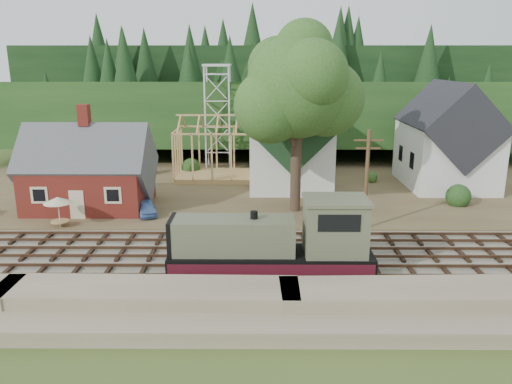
{
  "coord_description": "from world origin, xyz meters",
  "views": [
    {
      "loc": [
        -1.12,
        -31.44,
        13.05
      ],
      "look_at": [
        -1.36,
        6.0,
        3.0
      ],
      "focal_mm": 35.0,
      "sensor_mm": 36.0,
      "label": 1
    }
  ],
  "objects_px": {
    "locomotive": "(279,244)",
    "car_red": "(475,181)",
    "car_blue": "(146,208)",
    "patio_set": "(58,201)"
  },
  "relations": [
    {
      "from": "car_blue",
      "to": "car_red",
      "type": "bearing_deg",
      "value": -2.49
    },
    {
      "from": "locomotive",
      "to": "car_blue",
      "type": "height_order",
      "value": "locomotive"
    },
    {
      "from": "car_blue",
      "to": "car_red",
      "type": "xyz_separation_m",
      "value": [
        31.66,
        9.74,
        -0.06
      ]
    },
    {
      "from": "patio_set",
      "to": "locomotive",
      "type": "bearing_deg",
      "value": -26.88
    },
    {
      "from": "locomotive",
      "to": "patio_set",
      "type": "relative_size",
      "value": 5.06
    },
    {
      "from": "locomotive",
      "to": "car_red",
      "type": "distance_m",
      "value": 29.99
    },
    {
      "from": "car_red",
      "to": "patio_set",
      "type": "height_order",
      "value": "patio_set"
    },
    {
      "from": "locomotive",
      "to": "car_blue",
      "type": "relative_size",
      "value": 3.41
    },
    {
      "from": "car_red",
      "to": "patio_set",
      "type": "bearing_deg",
      "value": 105.66
    },
    {
      "from": "car_red",
      "to": "patio_set",
      "type": "xyz_separation_m",
      "value": [
        -37.76,
        -12.88,
        1.5
      ]
    }
  ]
}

